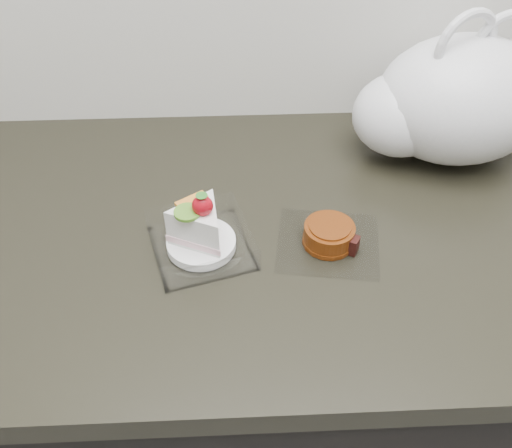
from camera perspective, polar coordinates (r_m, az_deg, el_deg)
counter at (r=1.23m, az=4.84°, el=-15.25°), size 2.04×0.64×0.90m
cake_tray at (r=0.82m, az=-5.57°, el=-1.03°), size 0.17×0.17×0.11m
mooncake_wrap at (r=0.84m, az=7.37°, el=-1.24°), size 0.17×0.16×0.04m
plastic_bag at (r=1.01m, az=18.79°, el=11.47°), size 0.36×0.28×0.26m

